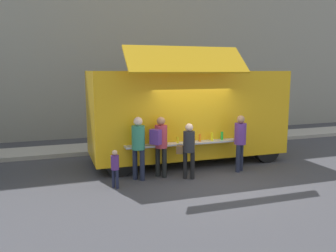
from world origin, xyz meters
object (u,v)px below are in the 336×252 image
(child_near_queue, at_px, (115,165))
(customer_extra_browsing, at_px, (240,138))
(customer_rear_waiting, at_px, (138,143))
(customer_front_ordering, at_px, (188,146))
(food_truck_main, at_px, (187,113))
(trash_bin, at_px, (245,129))
(customer_mid_with_backpack, at_px, (160,141))

(child_near_queue, bearing_deg, customer_extra_browsing, -31.24)
(customer_rear_waiting, bearing_deg, child_near_queue, 167.76)
(customer_front_ordering, xyz_separation_m, customer_extra_browsing, (1.76, 0.17, 0.08))
(customer_front_ordering, xyz_separation_m, customer_rear_waiting, (-1.35, 0.37, 0.12))
(food_truck_main, relative_size, customer_rear_waiting, 3.58)
(customer_rear_waiting, bearing_deg, food_truck_main, -8.74)
(trash_bin, distance_m, child_near_queue, 7.83)
(customer_mid_with_backpack, bearing_deg, customer_rear_waiting, 144.24)
(food_truck_main, bearing_deg, trash_bin, 32.97)
(food_truck_main, distance_m, trash_bin, 4.53)
(food_truck_main, distance_m, customer_rear_waiting, 2.63)
(customer_mid_with_backpack, bearing_deg, food_truck_main, 7.33)
(trash_bin, xyz_separation_m, customer_rear_waiting, (-5.79, -3.82, 0.56))
(food_truck_main, relative_size, customer_front_ordering, 4.02)
(trash_bin, xyz_separation_m, customer_extra_browsing, (-2.67, -4.03, 0.52))
(trash_bin, bearing_deg, customer_rear_waiting, -146.55)
(trash_bin, bearing_deg, customer_front_ordering, -136.58)
(food_truck_main, distance_m, customer_front_ordering, 2.13)
(food_truck_main, height_order, customer_front_ordering, food_truck_main)
(customer_front_ordering, xyz_separation_m, customer_mid_with_backpack, (-0.70, 0.41, 0.13))
(customer_front_ordering, bearing_deg, food_truck_main, 11.76)
(food_truck_main, relative_size, customer_extra_browsing, 3.72)
(child_near_queue, bearing_deg, customer_rear_waiting, -2.91)
(customer_rear_waiting, distance_m, child_near_queue, 1.01)
(trash_bin, height_order, customer_extra_browsing, customer_extra_browsing)
(customer_front_ordering, bearing_deg, child_near_queue, 125.66)
(customer_rear_waiting, xyz_separation_m, customer_extra_browsing, (3.12, -0.20, -0.04))
(customer_front_ordering, relative_size, customer_rear_waiting, 0.89)
(customer_mid_with_backpack, height_order, customer_rear_waiting, customer_rear_waiting)
(child_near_queue, bearing_deg, customer_front_ordering, -32.46)
(trash_bin, xyz_separation_m, child_near_queue, (-6.55, -4.30, 0.10))
(customer_rear_waiting, distance_m, customer_extra_browsing, 3.12)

